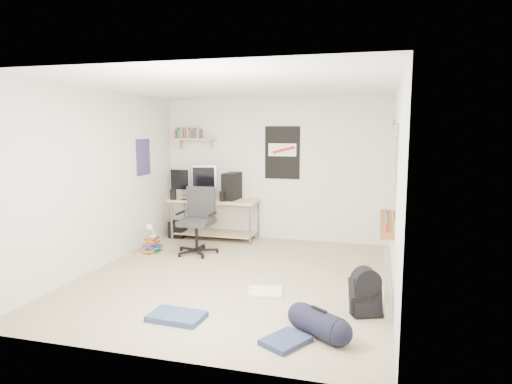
% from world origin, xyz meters
% --- Properties ---
extents(floor, '(4.00, 4.50, 0.01)m').
position_xyz_m(floor, '(0.00, 0.00, -0.01)').
color(floor, gray).
rests_on(floor, ground).
extents(ceiling, '(4.00, 4.50, 0.01)m').
position_xyz_m(ceiling, '(0.00, 0.00, 2.50)').
color(ceiling, white).
rests_on(ceiling, ground).
extents(back_wall, '(4.00, 0.01, 2.50)m').
position_xyz_m(back_wall, '(0.00, 2.25, 1.25)').
color(back_wall, silver).
rests_on(back_wall, ground).
extents(left_wall, '(0.01, 4.50, 2.50)m').
position_xyz_m(left_wall, '(-2.00, 0.00, 1.25)').
color(left_wall, silver).
rests_on(left_wall, ground).
extents(right_wall, '(0.01, 4.50, 2.50)m').
position_xyz_m(right_wall, '(2.00, 0.00, 1.25)').
color(right_wall, silver).
rests_on(right_wall, ground).
extents(desk, '(1.64, 0.87, 0.72)m').
position_xyz_m(desk, '(-1.01, 1.97, 0.36)').
color(desk, '#CFB68F').
rests_on(desk, floor).
extents(monitor_left, '(0.38, 0.12, 0.41)m').
position_xyz_m(monitor_left, '(-1.70, 2.00, 0.92)').
color(monitor_left, '#A0A0A5').
rests_on(monitor_left, desk).
extents(monitor_right, '(0.44, 0.23, 0.47)m').
position_xyz_m(monitor_right, '(-1.21, 1.97, 0.95)').
color(monitor_right, '#AEAFB3').
rests_on(monitor_right, desk).
extents(pc_tower, '(0.25, 0.47, 0.48)m').
position_xyz_m(pc_tower, '(-0.70, 1.99, 0.96)').
color(pc_tower, black).
rests_on(pc_tower, desk).
extents(keyboard, '(0.38, 0.18, 0.02)m').
position_xyz_m(keyboard, '(-1.37, 1.73, 0.73)').
color(keyboard, black).
rests_on(keyboard, desk).
extents(speaker_left, '(0.12, 0.12, 0.19)m').
position_xyz_m(speaker_left, '(-1.70, 1.69, 0.81)').
color(speaker_left, black).
rests_on(speaker_left, desk).
extents(speaker_right, '(0.12, 0.12, 0.19)m').
position_xyz_m(speaker_right, '(-0.79, 1.75, 0.81)').
color(speaker_right, black).
rests_on(speaker_right, desk).
extents(office_chair, '(0.72, 0.72, 1.05)m').
position_xyz_m(office_chair, '(-0.95, 0.95, 0.49)').
color(office_chair, '#252427').
rests_on(office_chair, floor).
extents(wall_shelf, '(0.80, 0.22, 0.24)m').
position_xyz_m(wall_shelf, '(-1.45, 2.14, 1.78)').
color(wall_shelf, tan).
rests_on(wall_shelf, back_wall).
extents(poster_back_wall, '(0.62, 0.03, 0.92)m').
position_xyz_m(poster_back_wall, '(0.15, 2.23, 1.55)').
color(poster_back_wall, black).
rests_on(poster_back_wall, back_wall).
extents(poster_left_wall, '(0.02, 0.42, 0.60)m').
position_xyz_m(poster_left_wall, '(-1.99, 1.20, 1.50)').
color(poster_left_wall, navy).
rests_on(poster_left_wall, left_wall).
extents(window, '(0.10, 1.50, 1.26)m').
position_xyz_m(window, '(1.95, 0.30, 1.45)').
color(window, brown).
rests_on(window, right_wall).
extents(baseboard_heater, '(0.08, 2.50, 0.18)m').
position_xyz_m(baseboard_heater, '(1.96, 0.30, 0.09)').
color(baseboard_heater, '#B7B2A8').
rests_on(baseboard_heater, floor).
extents(backpack, '(0.38, 0.34, 0.41)m').
position_xyz_m(backpack, '(1.71, -0.81, 0.20)').
color(backpack, black).
rests_on(backpack, floor).
extents(duffel_bag, '(0.36, 0.36, 0.51)m').
position_xyz_m(duffel_bag, '(1.30, -1.45, 0.14)').
color(duffel_bag, black).
rests_on(duffel_bag, floor).
extents(tshirt, '(0.47, 0.43, 0.04)m').
position_xyz_m(tshirt, '(0.53, -0.48, 0.02)').
color(tshirt, silver).
rests_on(tshirt, floor).
extents(jeans_a, '(0.59, 0.40, 0.06)m').
position_xyz_m(jeans_a, '(-0.18, -1.45, 0.03)').
color(jeans_a, navy).
rests_on(jeans_a, floor).
extents(jeans_b, '(0.49, 0.53, 0.05)m').
position_xyz_m(jeans_b, '(1.03, -1.68, 0.03)').
color(jeans_b, '#222D4F').
rests_on(jeans_b, floor).
extents(book_stack, '(0.56, 0.52, 0.30)m').
position_xyz_m(book_stack, '(-1.63, 0.76, 0.15)').
color(book_stack, olive).
rests_on(book_stack, floor).
extents(desk_lamp, '(0.12, 0.20, 0.20)m').
position_xyz_m(desk_lamp, '(-1.61, 0.74, 0.38)').
color(desk_lamp, silver).
rests_on(desk_lamp, book_stack).
extents(subwoofer, '(0.28, 0.28, 0.31)m').
position_xyz_m(subwoofer, '(-1.72, 1.89, 0.14)').
color(subwoofer, black).
rests_on(subwoofer, floor).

